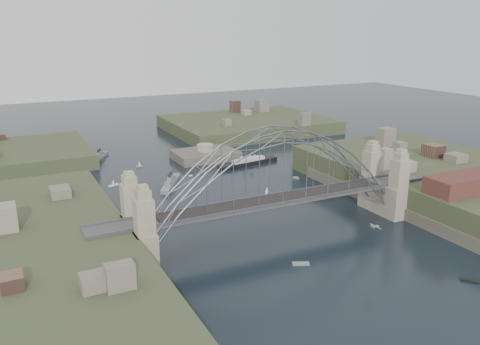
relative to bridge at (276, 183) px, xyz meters
name	(u,v)px	position (x,y,z in m)	size (l,w,h in m)	color
ground	(275,234)	(0.00, 0.00, -12.32)	(500.00, 500.00, 0.00)	black
bridge	(276,183)	(0.00, 0.00, 0.00)	(84.00, 13.80, 24.60)	#474749
shore_east	(453,191)	(57.32, 0.00, -10.35)	(50.50, 90.00, 12.00)	#394126
headland_ne	(248,129)	(50.00, 110.00, -11.57)	(70.00, 55.00, 9.50)	#394126
fort_island	(205,160)	(12.00, 70.00, -12.66)	(22.00, 16.00, 9.40)	#4E4A3D
wharf_shed	(466,183)	(44.00, -14.00, -2.32)	(20.00, 8.00, 4.00)	#592D26
naval_cruiser_near	(171,183)	(-9.41, 45.72, -11.50)	(11.06, 16.43, 5.31)	gray
naval_cruiser_far	(100,157)	(-22.16, 87.25, -11.55)	(8.82, 13.79, 4.94)	gray
ocean_liner	(248,162)	(22.22, 55.98, -11.44)	(23.55, 6.98, 5.73)	black
aeroplane	(375,226)	(8.93, -22.34, -3.83)	(1.65, 3.15, 0.46)	#A1A3A7
small_boat_a	(178,213)	(-15.56, 22.14, -12.17)	(1.60, 2.93, 0.45)	silver
small_boat_b	(267,190)	(12.70, 26.21, -11.34)	(1.58, 1.73, 2.38)	silver
small_boat_c	(301,264)	(-3.18, -15.40, -12.17)	(3.56, 2.43, 0.45)	silver
small_boat_d	(296,178)	(27.67, 34.23, -12.04)	(2.12, 2.22, 1.43)	silver
small_boat_e	(113,184)	(-24.93, 52.82, -11.63)	(3.49, 2.47, 2.38)	silver
small_boat_f	(191,176)	(-0.65, 52.00, -12.17)	(1.43, 0.69, 0.45)	silver
small_boat_g	(470,281)	(21.13, -35.29, -12.17)	(2.77, 3.15, 0.45)	silver
small_boat_h	(139,164)	(-12.28, 70.01, -11.40)	(2.16, 1.09, 2.38)	silver
small_boat_i	(350,192)	(33.24, 14.76, -11.45)	(2.48, 1.46, 2.38)	silver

